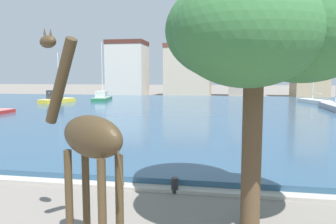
# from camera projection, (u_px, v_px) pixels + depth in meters

# --- Properties ---
(harbor_water) EXTENTS (90.05, 49.92, 0.33)m
(harbor_water) POSITION_uv_depth(u_px,v_px,m) (202.00, 110.00, 35.87)
(harbor_water) COLOR #2D5170
(harbor_water) RESTS_ON ground
(quay_edge_coping) EXTENTS (90.05, 0.50, 0.12)m
(quay_edge_coping) POSITION_uv_depth(u_px,v_px,m) (147.00, 188.00, 11.20)
(quay_edge_coping) COLOR #ADA89E
(quay_edge_coping) RESTS_ON ground
(giraffe_statue) EXTENTS (2.59, 1.82, 4.92)m
(giraffe_statue) POSITION_uv_depth(u_px,v_px,m) (88.00, 140.00, 6.80)
(giraffe_statue) COLOR #42331E
(giraffe_statue) RESTS_ON ground
(sailboat_green) EXTENTS (3.07, 6.66, 8.82)m
(sailboat_green) POSITION_uv_depth(u_px,v_px,m) (103.00, 98.00, 49.15)
(sailboat_green) COLOR #236B42
(sailboat_green) RESTS_ON ground
(sailboat_white) EXTENTS (3.54, 6.80, 6.90)m
(sailboat_white) POSITION_uv_depth(u_px,v_px,m) (311.00, 102.00, 43.92)
(sailboat_white) COLOR white
(sailboat_white) RESTS_ON ground
(sailboat_yellow) EXTENTS (3.31, 6.18, 7.10)m
(sailboat_yellow) POSITION_uv_depth(u_px,v_px,m) (59.00, 100.00, 45.04)
(sailboat_yellow) COLOR gold
(sailboat_yellow) RESTS_ON ground
(sailboat_grey) EXTENTS (2.17, 8.47, 6.08)m
(sailboat_grey) POSITION_uv_depth(u_px,v_px,m) (335.00, 108.00, 35.53)
(sailboat_grey) COLOR #939399
(sailboat_grey) RESTS_ON ground
(shade_tree) EXTENTS (5.02, 5.01, 6.35)m
(shade_tree) POSITION_uv_depth(u_px,v_px,m) (257.00, 31.00, 7.90)
(shade_tree) COLOR brown
(shade_tree) RESTS_ON ground
(mooring_bollard) EXTENTS (0.24, 0.24, 0.50)m
(mooring_bollard) POSITION_uv_depth(u_px,v_px,m) (175.00, 185.00, 10.86)
(mooring_bollard) COLOR #232326
(mooring_bollard) RESTS_ON ground
(townhouse_tall_gabled) EXTENTS (7.30, 6.32, 10.72)m
(townhouse_tall_gabled) POSITION_uv_depth(u_px,v_px,m) (128.00, 69.00, 64.64)
(townhouse_tall_gabled) COLOR beige
(townhouse_tall_gabled) RESTS_ON ground
(townhouse_wide_warehouse) EXTENTS (8.79, 7.83, 10.00)m
(townhouse_wide_warehouse) POSITION_uv_depth(u_px,v_px,m) (188.00, 70.00, 64.34)
(townhouse_wide_warehouse) COLOR #C6B293
(townhouse_wide_warehouse) RESTS_ON ground
(townhouse_corner_house) EXTENTS (5.75, 5.21, 11.10)m
(townhouse_corner_house) POSITION_uv_depth(u_px,v_px,m) (244.00, 67.00, 63.28)
(townhouse_corner_house) COLOR gray
(townhouse_corner_house) RESTS_ON ground
(townhouse_narrow_midrow) EXTENTS (5.65, 7.00, 11.89)m
(townhouse_narrow_midrow) POSITION_uv_depth(u_px,v_px,m) (310.00, 65.00, 59.11)
(townhouse_narrow_midrow) COLOR tan
(townhouse_narrow_midrow) RESTS_ON ground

